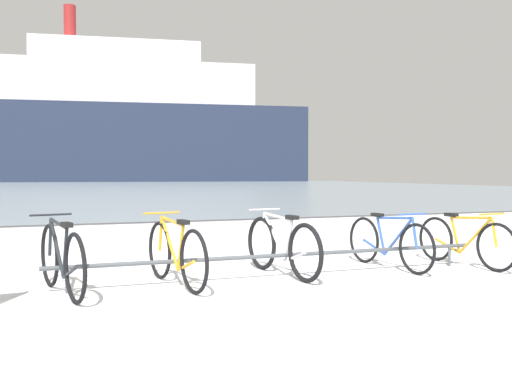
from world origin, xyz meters
name	(u,v)px	position (x,y,z in m)	size (l,w,h in m)	color
ground	(71,186)	(0.00, 53.90, -0.04)	(80.00, 132.00, 0.08)	white
bike_rack	(283,256)	(0.85, 1.67, 0.27)	(5.63, 0.10, 0.31)	#4C5156
bicycle_0	(61,259)	(-1.74, 1.60, 0.38)	(0.55, 1.71, 0.84)	black
bicycle_1	(175,254)	(-0.50, 1.64, 0.37)	(0.48, 1.71, 0.83)	black
bicycle_2	(282,246)	(0.90, 1.81, 0.37)	(0.46, 1.74, 0.83)	black
bicycle_3	(389,242)	(2.47, 1.81, 0.36)	(0.46, 1.74, 0.78)	black
bicycle_4	(464,241)	(3.57, 1.61, 0.35)	(0.46, 1.71, 0.77)	black
ferry_ship	(124,124)	(8.65, 82.03, 8.69)	(54.96, 17.50, 25.94)	#232D47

